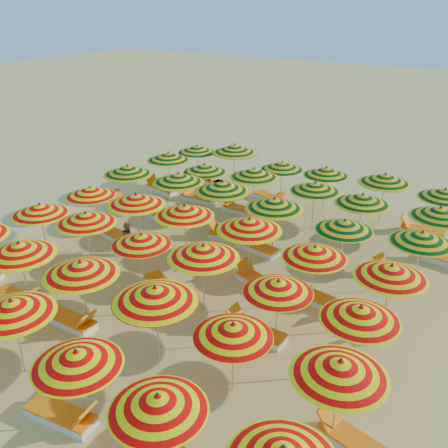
{
  "coord_description": "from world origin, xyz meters",
  "views": [
    {
      "loc": [
        8.5,
        -12.67,
        8.75
      ],
      "look_at": [
        0.0,
        0.5,
        1.6
      ],
      "focal_mm": 40.0,
      "sensor_mm": 36.0,
      "label": 1
    }
  ],
  "objects_px": {
    "umbrella_22": "(315,252)",
    "lounger_6": "(355,443)",
    "umbrella_18": "(91,191)",
    "lounger_16": "(230,236)",
    "umbrella_14": "(141,239)",
    "umbrella_20": "(184,211)",
    "umbrella_39": "(326,171)",
    "umbrella_34": "(363,199)",
    "lounger_24": "(223,184)",
    "umbrella_36": "(197,149)",
    "umbrella_21": "(249,225)",
    "lounger_18": "(397,277)",
    "umbrella_23": "(391,271)",
    "lounger_7": "(163,286)",
    "umbrella_30": "(168,156)",
    "umbrella_19": "(136,199)",
    "umbrella_32": "(254,173)",
    "umbrella_16": "(278,286)",
    "lounger_20": "(197,198)",
    "umbrella_41": "(445,193)",
    "umbrella_8": "(81,268)",
    "lounger_8": "(255,331)",
    "lounger_10": "(202,259)",
    "lounger_5": "(71,321)",
    "umbrella_40": "(385,179)",
    "umbrella_2": "(12,307)",
    "umbrella_31": "(204,168)",
    "lounger_4": "(17,299)",
    "umbrella_12": "(40,209)",
    "umbrella_3": "(77,358)",
    "umbrella_10": "(233,330)",
    "umbrella_9": "(155,294)",
    "umbrella_24": "(128,170)",
    "lounger_17": "(256,247)",
    "lounger_15": "(168,217)",
    "umbrella_11": "(340,368)",
    "lounger_21": "(240,210)",
    "lounger_26": "(421,230)",
    "lounger_1": "(63,416)",
    "lounger_9": "(108,231)",
    "umbrella_13": "(86,218)",
    "lounger_19": "(160,189)",
    "umbrella_33": "(315,187)",
    "lounger_13": "(363,323)",
    "umbrella_17": "(360,313)",
    "lounger_22": "(446,260)",
    "lounger_14": "(124,205)",
    "beachgoer_b": "(128,238)",
    "umbrella_37": "(235,149)",
    "umbrella_28": "(344,225)",
    "lounger_12": "(330,304)",
    "lounger_11": "(258,281)",
    "umbrella_7": "(19,249)"
  },
  "relations": [
    {
      "from": "umbrella_12",
      "to": "lounger_10",
      "type": "xyz_separation_m",
      "value": [
        5.11,
        2.68,
        -1.73
      ]
    },
    {
      "from": "umbrella_30",
      "to": "lounger_4",
      "type": "relative_size",
      "value": 1.39
    },
    {
      "from": "umbrella_7",
      "to": "umbrella_13",
      "type": "bearing_deg",
      "value": 93.63
    },
    {
      "from": "umbrella_11",
      "to": "lounger_21",
      "type": "bearing_deg",
      "value": 130.27
    },
    {
      "from": "umbrella_2",
      "to": "umbrella_31",
      "type": "distance_m",
      "value": 11.99
    },
    {
      "from": "umbrella_19",
      "to": "umbrella_32",
      "type": "xyz_separation_m",
      "value": [
        2.05,
        5.1,
        -0.05
      ]
    },
    {
      "from": "umbrella_28",
      "to": "lounger_13",
      "type": "xyz_separation_m",
      "value": [
        1.7,
        -2.62,
        -1.68
      ]
    },
    {
      "from": "lounger_24",
      "to": "umbrella_36",
      "type": "bearing_deg",
      "value": 12.13
    },
    {
      "from": "lounger_19",
      "to": "lounger_5",
      "type": "bearing_deg",
      "value": 125.97
    },
    {
      "from": "umbrella_20",
      "to": "umbrella_39",
      "type": "relative_size",
      "value": 1.29
    },
    {
      "from": "umbrella_18",
      "to": "umbrella_21",
      "type": "distance_m",
      "value": 7.04
    },
    {
      "from": "umbrella_9",
      "to": "lounger_17",
      "type": "distance_m",
      "value": 7.18
    },
    {
      "from": "lounger_18",
      "to": "umbrella_23",
      "type": "bearing_deg",
      "value": 113.74
    },
    {
      "from": "umbrella_32",
      "to": "lounger_5",
      "type": "bearing_deg",
      "value": -92.53
    },
    {
      "from": "umbrella_8",
      "to": "lounger_12",
      "type": "distance_m",
      "value": 7.5
    },
    {
      "from": "umbrella_34",
      "to": "umbrella_18",
      "type": "bearing_deg",
      "value": -153.28
    },
    {
      "from": "umbrella_14",
      "to": "umbrella_20",
      "type": "xyz_separation_m",
      "value": [
        0.01,
        2.25,
        0.18
      ]
    },
    {
      "from": "lounger_4",
      "to": "lounger_22",
      "type": "height_order",
      "value": "same"
    },
    {
      "from": "lounger_7",
      "to": "umbrella_30",
      "type": "bearing_deg",
      "value": 151.82
    },
    {
      "from": "umbrella_10",
      "to": "umbrella_23",
      "type": "height_order",
      "value": "umbrella_23"
    },
    {
      "from": "umbrella_16",
      "to": "lounger_15",
      "type": "height_order",
      "value": "umbrella_16"
    },
    {
      "from": "umbrella_33",
      "to": "lounger_10",
      "type": "distance_m",
      "value": 5.53
    },
    {
      "from": "umbrella_18",
      "to": "lounger_16",
      "type": "bearing_deg",
      "value": 27.2
    },
    {
      "from": "umbrella_40",
      "to": "umbrella_41",
      "type": "height_order",
      "value": "umbrella_40"
    },
    {
      "from": "umbrella_39",
      "to": "lounger_10",
      "type": "distance_m",
      "value": 7.34
    },
    {
      "from": "umbrella_13",
      "to": "umbrella_19",
      "type": "xyz_separation_m",
      "value": [
        0.42,
        2.05,
        0.07
      ]
    },
    {
      "from": "umbrella_13",
      "to": "lounger_15",
      "type": "bearing_deg",
      "value": 93.62
    },
    {
      "from": "lounger_1",
      "to": "lounger_9",
      "type": "bearing_deg",
      "value": 121.89
    },
    {
      "from": "umbrella_8",
      "to": "lounger_8",
      "type": "relative_size",
      "value": 1.48
    },
    {
      "from": "umbrella_3",
      "to": "umbrella_14",
      "type": "bearing_deg",
      "value": 117.99
    },
    {
      "from": "umbrella_18",
      "to": "lounger_26",
      "type": "bearing_deg",
      "value": 32.54
    },
    {
      "from": "lounger_1",
      "to": "lounger_9",
      "type": "distance_m",
      "value": 9.82
    },
    {
      "from": "lounger_13",
      "to": "lounger_5",
      "type": "bearing_deg",
      "value": -125.0
    },
    {
      "from": "beachgoer_b",
      "to": "umbrella_37",
      "type": "bearing_deg",
      "value": -79.38
    },
    {
      "from": "umbrella_22",
      "to": "lounger_6",
      "type": "distance_m",
      "value": 5.7
    },
    {
      "from": "umbrella_28",
      "to": "umbrella_40",
      "type": "distance_m",
      "value": 4.86
    },
    {
      "from": "umbrella_28",
      "to": "lounger_11",
      "type": "distance_m",
      "value": 3.43
    },
    {
      "from": "lounger_5",
      "to": "lounger_8",
      "type": "distance_m",
      "value": 5.36
    },
    {
      "from": "umbrella_21",
      "to": "umbrella_34",
      "type": "distance_m",
      "value": 4.98
    },
    {
      "from": "umbrella_2",
      "to": "umbrella_32",
      "type": "xyz_separation_m",
      "value": [
        -0.07,
        11.89,
        0.01
      ]
    },
    {
      "from": "umbrella_24",
      "to": "lounger_17",
      "type": "distance_m",
      "value": 6.73
    },
    {
      "from": "lounger_6",
      "to": "umbrella_31",
      "type": "bearing_deg",
      "value": -29.76
    },
    {
      "from": "umbrella_41",
      "to": "lounger_7",
      "type": "bearing_deg",
      "value": -126.38
    },
    {
      "from": "umbrella_13",
      "to": "umbrella_17",
      "type": "xyz_separation_m",
      "value": [
        9.64,
        -0.27,
        -0.1
      ]
    },
    {
      "from": "umbrella_9",
      "to": "lounger_18",
      "type": "relative_size",
      "value": 1.51
    },
    {
      "from": "umbrella_24",
      "to": "umbrella_10",
      "type": "bearing_deg",
      "value": -35.63
    },
    {
      "from": "umbrella_16",
      "to": "lounger_20",
      "type": "relative_size",
      "value": 1.34
    },
    {
      "from": "umbrella_41",
      "to": "lounger_9",
      "type": "height_order",
      "value": "umbrella_41"
    },
    {
      "from": "umbrella_18",
      "to": "lounger_6",
      "type": "distance_m",
      "value": 13.4
    },
    {
      "from": "umbrella_23",
      "to": "lounger_14",
      "type": "distance_m",
      "value": 12.95
    }
  ]
}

